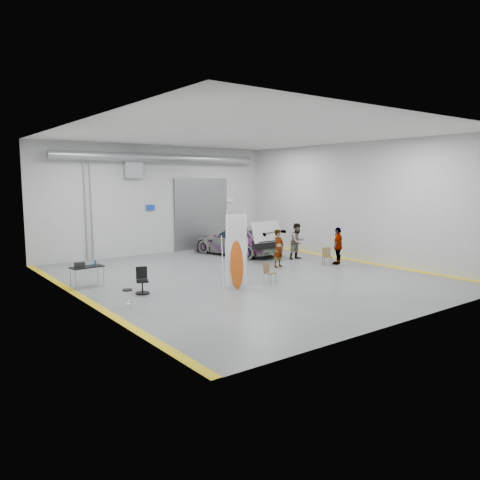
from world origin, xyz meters
TOP-DOWN VIEW (x-y plane):
  - ground at (0.00, 0.00)m, footprint 16.00×16.00m
  - room_shell at (0.24, 2.22)m, footprint 14.02×16.18m
  - sedan_car at (3.23, 4.90)m, footprint 3.36×5.66m
  - person_a at (2.58, 0.74)m, footprint 0.73×0.56m
  - person_b at (4.83, 1.79)m, footprint 0.95×0.74m
  - person_c at (5.36, -0.49)m, footprint 1.15×0.83m
  - surfboard_display at (-1.62, -1.70)m, footprint 0.82×0.41m
  - folding_chair_near at (-0.07, -1.74)m, footprint 0.48×0.50m
  - folding_chair_far at (4.63, -0.47)m, footprint 0.56×0.62m
  - shop_stool at (-6.15, -1.86)m, footprint 0.33×0.33m
  - work_table at (-6.13, 2.20)m, footprint 1.27×0.72m
  - office_chair at (-4.91, -0.23)m, footprint 0.54×0.57m
  - trunk_lid at (3.23, 2.50)m, footprint 1.79×1.09m

SIDE VIEW (x-z plane):
  - ground at x=0.00m, z-range 0.00..0.00m
  - folding_chair_near at x=-0.07m, z-range -0.15..0.67m
  - folding_chair_far at x=4.63m, z-range -0.16..0.70m
  - shop_stool at x=-6.15m, z-range 0.00..0.65m
  - office_chair at x=-4.91m, z-range -0.06..0.90m
  - sedan_car at x=3.23m, z-range 0.00..1.54m
  - work_table at x=-6.13m, z-range 0.27..1.27m
  - person_a at x=2.58m, z-range 0.00..1.79m
  - person_c at x=5.36m, z-range 0.00..1.83m
  - person_b at x=4.83m, z-range 0.00..1.89m
  - surfboard_display at x=-1.62m, z-range -0.28..2.72m
  - trunk_lid at x=3.23m, z-range 1.54..1.58m
  - room_shell at x=0.24m, z-range 1.07..7.08m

